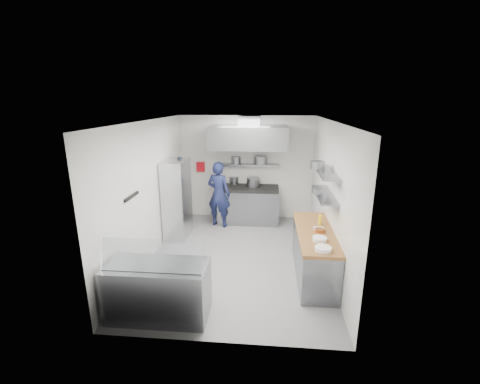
# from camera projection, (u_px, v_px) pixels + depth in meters

# --- Properties ---
(floor) EXTENTS (5.00, 5.00, 0.00)m
(floor) POSITION_uv_depth(u_px,v_px,m) (237.00, 257.00, 6.75)
(floor) COLOR slate
(floor) RESTS_ON ground
(ceiling) EXTENTS (5.00, 5.00, 0.00)m
(ceiling) POSITION_uv_depth(u_px,v_px,m) (237.00, 121.00, 5.99)
(ceiling) COLOR silver
(ceiling) RESTS_ON wall_back
(wall_back) EXTENTS (3.60, 2.80, 0.02)m
(wall_back) POSITION_uv_depth(u_px,v_px,m) (246.00, 168.00, 8.76)
(wall_back) COLOR white
(wall_back) RESTS_ON floor
(wall_front) EXTENTS (3.60, 2.80, 0.02)m
(wall_front) POSITION_uv_depth(u_px,v_px,m) (218.00, 248.00, 3.97)
(wall_front) COLOR white
(wall_front) RESTS_ON floor
(wall_left) EXTENTS (2.80, 5.00, 0.02)m
(wall_left) POSITION_uv_depth(u_px,v_px,m) (149.00, 191.00, 6.52)
(wall_left) COLOR white
(wall_left) RESTS_ON floor
(wall_right) EXTENTS (2.80, 5.00, 0.02)m
(wall_right) POSITION_uv_depth(u_px,v_px,m) (330.00, 195.00, 6.21)
(wall_right) COLOR white
(wall_right) RESTS_ON floor
(gas_range) EXTENTS (1.60, 0.80, 0.90)m
(gas_range) POSITION_uv_depth(u_px,v_px,m) (249.00, 205.00, 8.63)
(gas_range) COLOR gray
(gas_range) RESTS_ON floor
(cooktop) EXTENTS (1.57, 0.78, 0.06)m
(cooktop) POSITION_uv_depth(u_px,v_px,m) (249.00, 188.00, 8.50)
(cooktop) COLOR black
(cooktop) RESTS_ON gas_range
(stock_pot_left) EXTENTS (0.25, 0.25, 0.20)m
(stock_pot_left) POSITION_uv_depth(u_px,v_px,m) (234.00, 180.00, 8.81)
(stock_pot_left) COLOR slate
(stock_pot_left) RESTS_ON cooktop
(stock_pot_mid) EXTENTS (0.34, 0.34, 0.24)m
(stock_pot_mid) POSITION_uv_depth(u_px,v_px,m) (253.00, 182.00, 8.55)
(stock_pot_mid) COLOR slate
(stock_pot_mid) RESTS_ON cooktop
(over_range_shelf) EXTENTS (1.60, 0.30, 0.04)m
(over_range_shelf) POSITION_uv_depth(u_px,v_px,m) (250.00, 165.00, 8.57)
(over_range_shelf) COLOR gray
(over_range_shelf) RESTS_ON wall_back
(shelf_pot_a) EXTENTS (0.26, 0.26, 0.18)m
(shelf_pot_a) POSITION_uv_depth(u_px,v_px,m) (236.00, 160.00, 8.67)
(shelf_pot_a) COLOR slate
(shelf_pot_a) RESTS_ON over_range_shelf
(shelf_pot_b) EXTENTS (0.33, 0.33, 0.22)m
(shelf_pot_b) POSITION_uv_depth(u_px,v_px,m) (260.00, 160.00, 8.49)
(shelf_pot_b) COLOR slate
(shelf_pot_b) RESTS_ON over_range_shelf
(extractor_hood) EXTENTS (1.90, 1.15, 0.55)m
(extractor_hood) POSITION_uv_depth(u_px,v_px,m) (249.00, 137.00, 7.96)
(extractor_hood) COLOR gray
(extractor_hood) RESTS_ON wall_back
(hood_duct) EXTENTS (0.55, 0.55, 0.24)m
(hood_duct) POSITION_uv_depth(u_px,v_px,m) (249.00, 121.00, 8.07)
(hood_duct) COLOR slate
(hood_duct) RESTS_ON extractor_hood
(red_firebox) EXTENTS (0.22, 0.10, 0.26)m
(red_firebox) POSITION_uv_depth(u_px,v_px,m) (201.00, 167.00, 8.81)
(red_firebox) COLOR red
(red_firebox) RESTS_ON wall_back
(chef) EXTENTS (0.72, 0.59, 1.71)m
(chef) POSITION_uv_depth(u_px,v_px,m) (219.00, 194.00, 8.23)
(chef) COLOR #161C42
(chef) RESTS_ON floor
(wire_rack) EXTENTS (0.50, 0.90, 1.85)m
(wire_rack) POSITION_uv_depth(u_px,v_px,m) (177.00, 199.00, 7.57)
(wire_rack) COLOR silver
(wire_rack) RESTS_ON floor
(rack_bin_a) EXTENTS (0.16, 0.20, 0.18)m
(rack_bin_a) POSITION_uv_depth(u_px,v_px,m) (178.00, 203.00, 7.69)
(rack_bin_a) COLOR white
(rack_bin_a) RESTS_ON wire_rack
(rack_bin_b) EXTENTS (0.13, 0.17, 0.15)m
(rack_bin_b) POSITION_uv_depth(u_px,v_px,m) (180.00, 180.00, 7.79)
(rack_bin_b) COLOR yellow
(rack_bin_b) RESTS_ON wire_rack
(rack_jar) EXTENTS (0.11, 0.11, 0.18)m
(rack_jar) POSITION_uv_depth(u_px,v_px,m) (180.00, 161.00, 7.55)
(rack_jar) COLOR black
(rack_jar) RESTS_ON wire_rack
(knife_strip) EXTENTS (0.04, 0.55, 0.05)m
(knife_strip) POSITION_uv_depth(u_px,v_px,m) (132.00, 196.00, 5.62)
(knife_strip) COLOR black
(knife_strip) RESTS_ON wall_left
(prep_counter_base) EXTENTS (0.62, 2.00, 0.84)m
(prep_counter_base) POSITION_uv_depth(u_px,v_px,m) (314.00, 255.00, 5.93)
(prep_counter_base) COLOR gray
(prep_counter_base) RESTS_ON floor
(prep_counter_top) EXTENTS (0.65, 2.04, 0.06)m
(prep_counter_top) POSITION_uv_depth(u_px,v_px,m) (315.00, 232.00, 5.81)
(prep_counter_top) COLOR brown
(prep_counter_top) RESTS_ON prep_counter_base
(plate_stack_a) EXTENTS (0.26, 0.26, 0.06)m
(plate_stack_a) POSITION_uv_depth(u_px,v_px,m) (323.00, 249.00, 5.02)
(plate_stack_a) COLOR white
(plate_stack_a) RESTS_ON prep_counter_top
(plate_stack_b) EXTENTS (0.24, 0.24, 0.06)m
(plate_stack_b) POSITION_uv_depth(u_px,v_px,m) (320.00, 239.00, 5.38)
(plate_stack_b) COLOR white
(plate_stack_b) RESTS_ON prep_counter_top
(copper_pan) EXTENTS (0.17, 0.17, 0.06)m
(copper_pan) POSITION_uv_depth(u_px,v_px,m) (320.00, 230.00, 5.73)
(copper_pan) COLOR #B26732
(copper_pan) RESTS_ON prep_counter_top
(squeeze_bottle) EXTENTS (0.06, 0.06, 0.18)m
(squeeze_bottle) POSITION_uv_depth(u_px,v_px,m) (320.00, 220.00, 6.08)
(squeeze_bottle) COLOR yellow
(squeeze_bottle) RESTS_ON prep_counter_top
(mixing_bowl) EXTENTS (0.22, 0.22, 0.05)m
(mixing_bowl) POSITION_uv_depth(u_px,v_px,m) (318.00, 229.00, 5.79)
(mixing_bowl) COLOR white
(mixing_bowl) RESTS_ON prep_counter_top
(wall_shelf_lower) EXTENTS (0.30, 1.30, 0.04)m
(wall_shelf_lower) POSITION_uv_depth(u_px,v_px,m) (324.00, 194.00, 5.91)
(wall_shelf_lower) COLOR gray
(wall_shelf_lower) RESTS_ON wall_right
(wall_shelf_upper) EXTENTS (0.30, 1.30, 0.04)m
(wall_shelf_upper) POSITION_uv_depth(u_px,v_px,m) (326.00, 172.00, 5.80)
(wall_shelf_upper) COLOR gray
(wall_shelf_upper) RESTS_ON wall_right
(shelf_pot_c) EXTENTS (0.21, 0.21, 0.10)m
(shelf_pot_c) POSITION_uv_depth(u_px,v_px,m) (317.00, 191.00, 5.89)
(shelf_pot_c) COLOR slate
(shelf_pot_c) RESTS_ON wall_shelf_lower
(shelf_pot_d) EXTENTS (0.27, 0.27, 0.14)m
(shelf_pot_d) POSITION_uv_depth(u_px,v_px,m) (318.00, 165.00, 5.99)
(shelf_pot_d) COLOR slate
(shelf_pot_d) RESTS_ON wall_shelf_upper
(display_case) EXTENTS (1.50, 0.70, 0.85)m
(display_case) POSITION_uv_depth(u_px,v_px,m) (158.00, 290.00, 4.81)
(display_case) COLOR gray
(display_case) RESTS_ON floor
(display_glass) EXTENTS (1.47, 0.19, 0.42)m
(display_glass) POSITION_uv_depth(u_px,v_px,m) (152.00, 255.00, 4.51)
(display_glass) COLOR silver
(display_glass) RESTS_ON display_case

